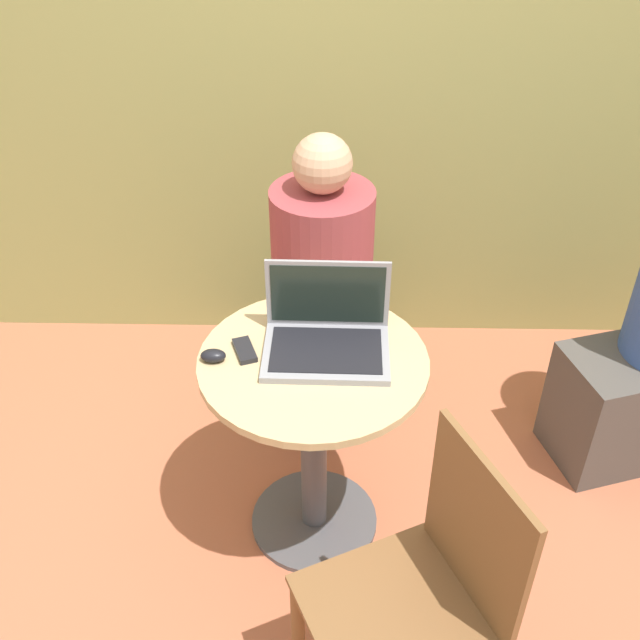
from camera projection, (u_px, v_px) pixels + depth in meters
ground_plane at (314, 521)px, 2.53m from camera, size 12.00×12.00×0.00m
back_wall at (321, 30)px, 2.64m from camera, size 7.00×0.05×2.60m
round_table at (314, 417)px, 2.24m from camera, size 0.66×0.66×0.72m
laptop at (327, 334)px, 2.12m from camera, size 0.36×0.26×0.24m
cell_phone at (245, 350)px, 2.12m from camera, size 0.08×0.12×0.02m
computer_mouse at (213, 356)px, 2.09m from camera, size 0.07×0.05×0.04m
chair_empty at (421, 603)px, 1.77m from camera, size 0.53×0.53×0.89m
person_seated at (324, 305)px, 2.72m from camera, size 0.38×0.55×1.16m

